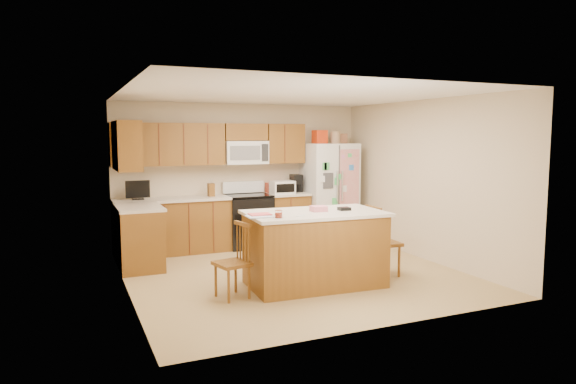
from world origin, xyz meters
name	(u,v)px	position (x,y,z in m)	size (l,w,h in m)	color
ground	(293,273)	(0.00, 0.00, 0.00)	(4.50, 4.50, 0.00)	#A88A50
room_shell	(293,172)	(0.00, 0.00, 1.44)	(4.60, 4.60, 2.52)	beige
cabinetry	(194,199)	(-0.98, 1.79, 0.91)	(3.36, 1.56, 2.15)	#935E1F
stove	(248,220)	(0.00, 1.94, 0.47)	(0.76, 0.65, 1.13)	black
refrigerator	(329,191)	(1.57, 1.87, 0.92)	(0.90, 0.79, 2.04)	white
island	(315,248)	(0.02, -0.63, 0.49)	(1.88, 1.12, 1.06)	#935E1F
windsor_chair_left	(234,263)	(-1.10, -0.70, 0.43)	(0.45, 0.46, 0.90)	#935E1F
windsor_chair_back	(290,242)	(-0.03, 0.05, 0.44)	(0.43, 0.41, 0.92)	#935E1F
windsor_chair_right	(382,243)	(1.10, -0.58, 0.46)	(0.43, 0.45, 0.98)	#935E1F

